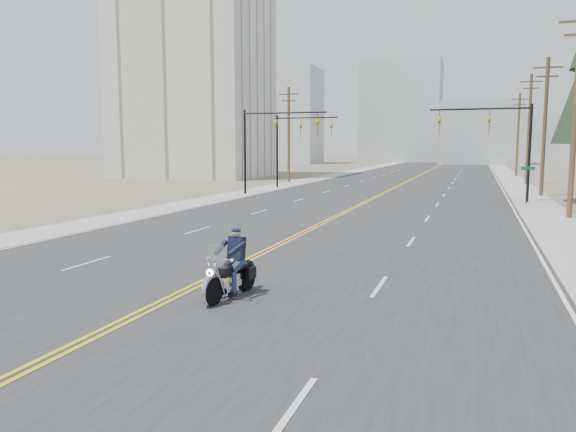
% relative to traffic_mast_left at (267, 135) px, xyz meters
% --- Properties ---
extents(ground_plane, '(400.00, 400.00, 0.00)m').
position_rel_traffic_mast_left_xyz_m(ground_plane, '(8.98, -32.00, -4.94)').
color(ground_plane, '#776D56').
rests_on(ground_plane, ground).
extents(road, '(20.00, 200.00, 0.01)m').
position_rel_traffic_mast_left_xyz_m(road, '(8.98, 38.00, -4.93)').
color(road, '#303033').
rests_on(road, ground).
extents(sidewalk_left, '(3.00, 200.00, 0.01)m').
position_rel_traffic_mast_left_xyz_m(sidewalk_left, '(-2.52, 38.00, -4.93)').
color(sidewalk_left, '#A5A5A0').
rests_on(sidewalk_left, ground).
extents(sidewalk_right, '(3.00, 200.00, 0.01)m').
position_rel_traffic_mast_left_xyz_m(sidewalk_right, '(20.48, 38.00, -4.93)').
color(sidewalk_right, '#A5A5A0').
rests_on(sidewalk_right, ground).
extents(traffic_mast_left, '(7.10, 0.26, 7.00)m').
position_rel_traffic_mast_left_xyz_m(traffic_mast_left, '(0.00, 0.00, 0.00)').
color(traffic_mast_left, black).
rests_on(traffic_mast_left, ground).
extents(traffic_mast_right, '(7.10, 0.26, 7.00)m').
position_rel_traffic_mast_left_xyz_m(traffic_mast_right, '(17.95, 0.00, 0.00)').
color(traffic_mast_right, black).
rests_on(traffic_mast_right, ground).
extents(traffic_mast_far, '(6.10, 0.26, 7.00)m').
position_rel_traffic_mast_left_xyz_m(traffic_mast_far, '(-0.33, 8.00, -0.06)').
color(traffic_mast_far, black).
rests_on(traffic_mast_far, ground).
extents(street_sign, '(0.90, 0.06, 2.62)m').
position_rel_traffic_mast_left_xyz_m(street_sign, '(19.78, -2.00, -3.13)').
color(street_sign, black).
rests_on(street_sign, ground).
extents(utility_pole_b, '(2.20, 0.30, 11.50)m').
position_rel_traffic_mast_left_xyz_m(utility_pole_b, '(21.48, -9.00, 1.05)').
color(utility_pole_b, brown).
rests_on(utility_pole_b, ground).
extents(utility_pole_c, '(2.20, 0.30, 11.00)m').
position_rel_traffic_mast_left_xyz_m(utility_pole_c, '(21.48, 6.00, 0.79)').
color(utility_pole_c, brown).
rests_on(utility_pole_c, ground).
extents(utility_pole_d, '(2.20, 0.30, 11.50)m').
position_rel_traffic_mast_left_xyz_m(utility_pole_d, '(21.48, 21.00, 1.05)').
color(utility_pole_d, brown).
rests_on(utility_pole_d, ground).
extents(utility_pole_e, '(2.20, 0.30, 11.00)m').
position_rel_traffic_mast_left_xyz_m(utility_pole_e, '(21.48, 38.00, 0.79)').
color(utility_pole_e, brown).
rests_on(utility_pole_e, ground).
extents(utility_pole_left, '(2.20, 0.30, 10.50)m').
position_rel_traffic_mast_left_xyz_m(utility_pole_left, '(-3.52, 16.00, 0.54)').
color(utility_pole_left, brown).
rests_on(utility_pole_left, ground).
extents(apartment_block, '(18.00, 14.00, 30.00)m').
position_rel_traffic_mast_left_xyz_m(apartment_block, '(-19.02, 23.00, 10.06)').
color(apartment_block, silver).
rests_on(apartment_block, ground).
extents(haze_bldg_a, '(14.00, 12.00, 22.00)m').
position_rel_traffic_mast_left_xyz_m(haze_bldg_a, '(-26.02, 83.00, 6.06)').
color(haze_bldg_a, '#B7BCC6').
rests_on(haze_bldg_a, ground).
extents(haze_bldg_b, '(18.00, 14.00, 14.00)m').
position_rel_traffic_mast_left_xyz_m(haze_bldg_b, '(16.98, 93.00, 2.06)').
color(haze_bldg_b, '#ADB2B7').
rests_on(haze_bldg_b, ground).
extents(haze_bldg_d, '(20.00, 15.00, 26.00)m').
position_rel_traffic_mast_left_xyz_m(haze_bldg_d, '(-3.02, 108.00, 8.06)').
color(haze_bldg_d, '#ADB2B7').
rests_on(haze_bldg_d, ground).
extents(haze_bldg_e, '(14.00, 14.00, 12.00)m').
position_rel_traffic_mast_left_xyz_m(haze_bldg_e, '(33.98, 118.00, 1.06)').
color(haze_bldg_e, '#B7BCC6').
rests_on(haze_bldg_e, ground).
extents(haze_bldg_f, '(12.00, 12.00, 16.00)m').
position_rel_traffic_mast_left_xyz_m(haze_bldg_f, '(-41.02, 98.00, 3.06)').
color(haze_bldg_f, '#ADB2B7').
rests_on(haze_bldg_f, ground).
extents(motorcyclist, '(1.30, 2.47, 1.84)m').
position_rel_traffic_mast_left_xyz_m(motorcyclist, '(10.42, -30.39, -4.02)').
color(motorcyclist, black).
rests_on(motorcyclist, ground).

